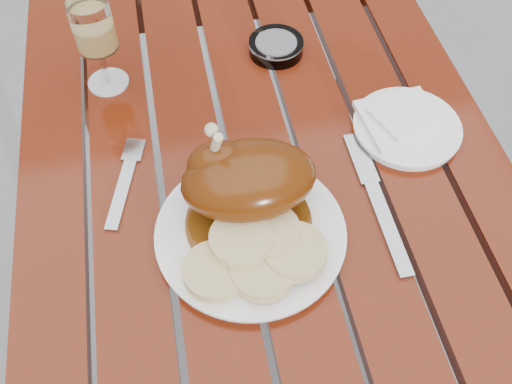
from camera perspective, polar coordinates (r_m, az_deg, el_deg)
ground at (r=1.60m, az=0.58°, el=-14.31°), size 60.00×60.00×0.00m
table at (r=1.26m, az=0.73°, el=-8.00°), size 0.80×1.20×0.75m
dinner_plate at (r=0.85m, az=-0.54°, el=-4.24°), size 0.30×0.30×0.02m
roast_duck at (r=0.83m, az=-1.18°, el=1.28°), size 0.20×0.20×0.14m
bread_dumplings at (r=0.80m, az=0.07°, el=-6.10°), size 0.21×0.15×0.04m
wine_glass at (r=1.05m, az=-15.50°, el=13.96°), size 0.10×0.10×0.18m
side_plate at (r=1.02m, az=14.84°, el=6.22°), size 0.24×0.24×0.01m
napkin at (r=1.01m, az=14.28°, el=7.06°), size 0.14×0.13×0.01m
ashtray at (r=1.13m, az=2.02°, el=14.33°), size 0.14×0.14×0.03m
fork at (r=0.93m, az=-13.11°, el=0.56°), size 0.07×0.17×0.01m
knife at (r=0.90m, az=12.42°, el=-1.82°), size 0.02×0.24×0.01m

